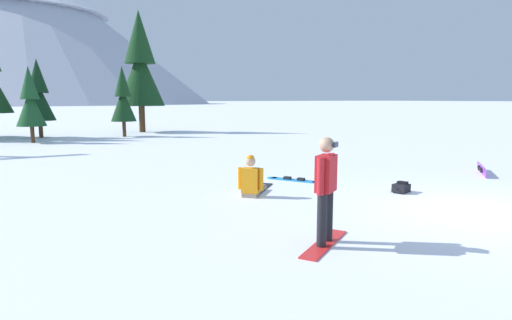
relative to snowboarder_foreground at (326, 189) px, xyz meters
name	(u,v)px	position (x,y,z in m)	size (l,w,h in m)	color
ground_plane	(475,213)	(3.91, 0.08, -0.91)	(800.00, 800.00, 0.00)	white
snowboarder_foreground	(326,189)	(0.00, 0.00, 0.00)	(1.45, 1.09, 1.72)	red
snowboarder_midground	(253,181)	(0.67, 3.67, -0.56)	(1.49, 1.50, 1.01)	gray
loose_snowboard_near_right	(481,169)	(8.31, 2.88, -0.76)	(1.40, 1.24, 0.29)	#993FD8
loose_snowboard_near_left	(294,180)	(2.61, 4.76, -0.89)	(1.15, 1.60, 0.09)	#1E8CD8
backpack_black	(401,188)	(4.07, 2.18, -0.79)	(0.55, 0.46, 0.27)	black
pine_tree_twin	(140,66)	(3.39, 24.97, 3.60)	(3.21, 3.21, 8.28)	#472D19
pine_tree_short	(30,101)	(-3.57, 20.31, 1.27)	(1.47, 1.47, 4.00)	#472D19
pine_tree_leaning	(38,95)	(-3.04, 23.45, 1.63)	(1.79, 1.79, 4.65)	#472D19
pine_tree_broad	(123,98)	(1.49, 21.80, 1.42)	(1.51, 1.51, 4.28)	#472D19
peak_north_spur	(21,27)	(-0.51, 229.85, 34.79)	(174.60, 174.60, 68.33)	#B2B7C6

